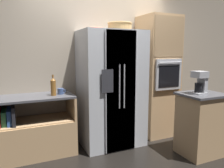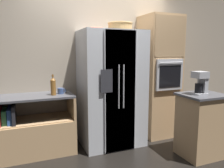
{
  "view_description": "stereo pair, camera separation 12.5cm",
  "coord_description": "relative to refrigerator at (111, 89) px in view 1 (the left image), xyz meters",
  "views": [
    {
      "loc": [
        -1.35,
        -3.11,
        1.52
      ],
      "look_at": [
        0.03,
        -0.03,
        1.01
      ],
      "focal_mm": 35.0,
      "sensor_mm": 36.0,
      "label": 1
    },
    {
      "loc": [
        -1.23,
        -3.16,
        1.52
      ],
      "look_at": [
        0.03,
        -0.03,
        1.01
      ],
      "focal_mm": 35.0,
      "sensor_mm": 36.0,
      "label": 2
    }
  ],
  "objects": [
    {
      "name": "wall_back",
      "position": [
        -0.05,
        0.39,
        0.49
      ],
      "size": [
        12.0,
        0.06,
        2.8
      ],
      "color": "tan",
      "rests_on": "ground_plane"
    },
    {
      "name": "island_counter",
      "position": [
        1.03,
        -0.89,
        -0.45
      ],
      "size": [
        0.61,
        0.53,
        0.92
      ],
      "color": "tan",
      "rests_on": "ground_plane"
    },
    {
      "name": "ground_plane",
      "position": [
        -0.05,
        -0.05,
        -0.91
      ],
      "size": [
        20.0,
        20.0,
        0.0
      ],
      "primitive_type": "plane",
      "color": "black"
    },
    {
      "name": "wicker_basket",
      "position": [
        0.14,
        -0.02,
        0.98
      ],
      "size": [
        0.39,
        0.39,
        0.13
      ],
      "color": "tan",
      "rests_on": "refrigerator"
    },
    {
      "name": "counter_left",
      "position": [
        -1.2,
        0.08,
        -0.59
      ],
      "size": [
        1.12,
        0.58,
        0.88
      ],
      "color": "tan",
      "rests_on": "ground_plane"
    },
    {
      "name": "coffee_maker",
      "position": [
        0.97,
        -0.9,
        0.18
      ],
      "size": [
        0.18,
        0.17,
        0.32
      ],
      "color": "#B2B2B7",
      "rests_on": "island_counter"
    },
    {
      "name": "wall_oven",
      "position": [
        0.94,
        0.06,
        0.15
      ],
      "size": [
        0.62,
        0.66,
        2.12
      ],
      "color": "tan",
      "rests_on": "ground_plane"
    },
    {
      "name": "bottle_tall",
      "position": [
        -0.91,
        0.0,
        0.1
      ],
      "size": [
        0.08,
        0.08,
        0.3
      ],
      "color": "brown",
      "rests_on": "counter_left"
    },
    {
      "name": "refrigerator",
      "position": [
        0.0,
        0.0,
        0.0
      ],
      "size": [
        0.98,
        0.75,
        1.83
      ],
      "color": "silver",
      "rests_on": "ground_plane"
    },
    {
      "name": "fruit_bowl",
      "position": [
        -0.23,
        0.06,
        0.94
      ],
      "size": [
        0.24,
        0.24,
        0.06
      ],
      "color": "#DB664C",
      "rests_on": "refrigerator"
    },
    {
      "name": "mug",
      "position": [
        -0.8,
        0.06,
        0.01
      ],
      "size": [
        0.12,
        0.09,
        0.09
      ],
      "color": "#384C7A",
      "rests_on": "counter_left"
    }
  ]
}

